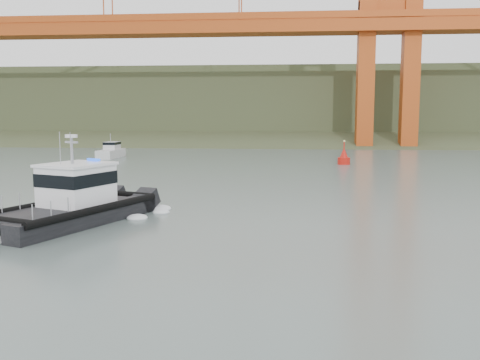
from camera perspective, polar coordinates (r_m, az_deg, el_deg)
The scene contains 5 objects.
ground at distance 27.08m, azimuth -3.90°, elevation -6.72°, with size 400.00×400.00×0.00m, color slate.
headlands at distance 151.51m, azimuth 3.69°, elevation 7.35°, with size 500.00×105.36×27.12m.
patrol_boat at distance 33.15m, azimuth -17.36°, elevation -2.07°, with size 7.80×11.89×5.42m.
motorboat at distance 80.47m, azimuth -13.57°, elevation 2.98°, with size 2.43×6.67×3.63m.
nav_buoy at distance 69.28m, azimuth 11.02°, elevation 2.36°, with size 1.57×1.57×3.27m.
Camera 1 is at (4.22, -25.95, 6.48)m, focal length 40.00 mm.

